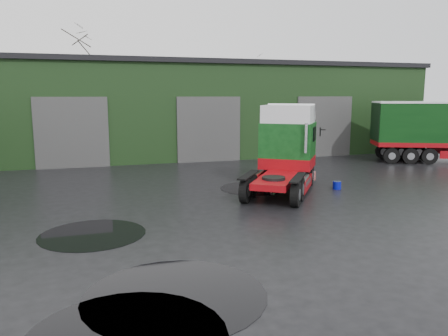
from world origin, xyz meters
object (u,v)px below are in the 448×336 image
at_px(hero_tractor, 281,150).
at_px(tree_back_a, 76,88).
at_px(warehouse, 187,108).
at_px(tree_back_b, 243,98).
at_px(wash_bucket, 337,185).

relative_size(hero_tractor, tree_back_a, 0.63).
bearing_deg(hero_tractor, warehouse, 127.19).
relative_size(warehouse, tree_back_b, 4.32).
relative_size(hero_tractor, tree_back_b, 0.79).
distance_m(wash_bucket, tree_back_b, 26.16).
distance_m(warehouse, wash_bucket, 16.10).
bearing_deg(hero_tractor, tree_back_b, 108.91).
bearing_deg(wash_bucket, warehouse, 101.91).
xyz_separation_m(hero_tractor, wash_bucket, (2.74, 0.02, -1.68)).
distance_m(hero_tractor, wash_bucket, 3.22).
height_order(warehouse, hero_tractor, warehouse).
bearing_deg(tree_back_b, hero_tractor, -106.34).
xyz_separation_m(warehouse, tree_back_b, (8.00, 10.00, 0.59)).
distance_m(hero_tractor, tree_back_a, 27.04).
bearing_deg(hero_tractor, tree_back_a, 143.74).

